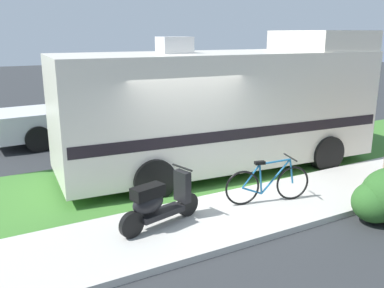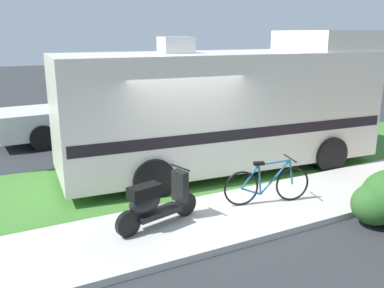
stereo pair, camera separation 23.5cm
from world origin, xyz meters
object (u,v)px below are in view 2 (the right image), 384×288
at_px(pickup_truck_near, 102,108).
at_px(bicycle, 267,184).
at_px(motorhome_rv, 226,106).
at_px(scooter, 155,202).

bearing_deg(pickup_truck_near, bicycle, -81.23).
bearing_deg(pickup_truck_near, motorhome_rv, -71.35).
relative_size(motorhome_rv, pickup_truck_near, 1.42).
relative_size(motorhome_rv, scooter, 4.84).
bearing_deg(bicycle, scooter, 178.55).
bearing_deg(scooter, pickup_truck_near, 80.97).
distance_m(scooter, pickup_truck_near, 7.52).
bearing_deg(motorhome_rv, bicycle, -102.69).
bearing_deg(scooter, bicycle, -1.45).
bearing_deg(pickup_truck_near, scooter, -99.03).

